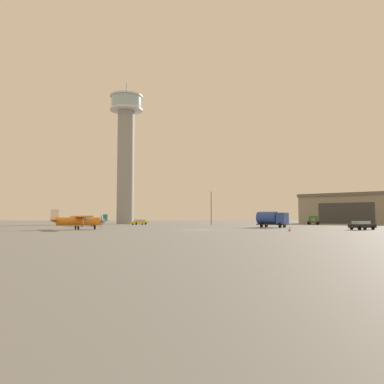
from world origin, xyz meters
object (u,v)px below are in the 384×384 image
Objects in this scene: control_tower at (126,147)px; airplane_orange at (78,220)px; truck_fuel_tanker_blue at (272,219)px; truck_flatbed_green at (313,220)px; car_black at (362,225)px; airplane_silver at (92,221)px; car_yellow at (139,222)px; light_post_east at (211,205)px; traffic_cone_near_left at (290,229)px.

control_tower reaches higher than airplane_orange.
truck_flatbed_green is at bearing 94.66° from truck_fuel_tanker_blue.
car_black is at bearing -27.63° from airplane_orange.
airplane_silver reaches higher than car_yellow.
light_post_east is at bearing -30.54° from control_tower.
truck_flatbed_green is 0.73× the size of light_post_east.
car_black is (44.37, -2.01, -0.74)m from airplane_orange.
airplane_silver is at bearing -95.02° from control_tower.
car_yellow is (5.69, -13.34, -22.60)m from control_tower.
car_black is 46.47m from light_post_east.
airplane_orange is at bearing 43.50° from car_yellow.
light_post_east is (18.95, -1.19, 4.59)m from car_yellow.
traffic_cone_near_left is at bearing -81.39° from light_post_east.
airplane_orange is 66.54m from truck_flatbed_green.
truck_flatbed_green is 8.86× the size of traffic_cone_near_left.
control_tower is 26.86m from car_yellow.
control_tower is 6.57× the size of truck_flatbed_green.
truck_flatbed_green is 44.09m from car_black.
car_yellow is at bearing 176.40° from light_post_east.
airplane_silver is at bearing 138.46° from traffic_cone_near_left.
truck_flatbed_green reaches higher than traffic_cone_near_left.
airplane_silver is 58.03m from truck_flatbed_green.
truck_fuel_tanker_blue is 1.35× the size of car_black.
truck_flatbed_green is at bearing 60.69° from car_black.
truck_flatbed_green is at bearing 141.68° from car_yellow.
light_post_east reaches higher than truck_flatbed_green.
light_post_east reaches higher than traffic_cone_near_left.
truck_fuel_tanker_blue is at bearing 83.46° from traffic_cone_near_left.
truck_flatbed_green is 46.70m from car_yellow.
truck_fuel_tanker_blue is 19.35m from traffic_cone_near_left.
light_post_east reaches higher than car_black.
light_post_east reaches higher than car_yellow.
car_black is 0.49× the size of light_post_east.
airplane_orange is (3.02, -23.22, 0.26)m from airplane_silver.
truck_flatbed_green is (52.39, -12.80, -22.18)m from control_tower.
truck_fuel_tanker_blue is at bearing 95.27° from car_yellow.
truck_fuel_tanker_blue is (36.67, -11.37, 0.49)m from airplane_silver.
control_tower is 38.17m from airplane_silver.
airplane_silver is 1.29× the size of truck_flatbed_green.
control_tower reaches higher than car_black.
airplane_orange reaches higher than airplane_silver.
car_yellow is at bearing -142.35° from airplane_silver.
light_post_east is at bearing 112.84° from truck_flatbed_green.
control_tower is at bearing 65.28° from airplane_orange.
airplane_orange is at bearing 158.19° from car_black.
truck_fuel_tanker_blue is at bearing 135.91° from airplane_silver.
airplane_silver is 1.91× the size of car_black.
truck_fuel_tanker_blue is at bearing -51.29° from control_tower.
traffic_cone_near_left is at bearing -59.92° from truck_fuel_tanker_blue.
car_black is at bearing 22.37° from traffic_cone_near_left.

